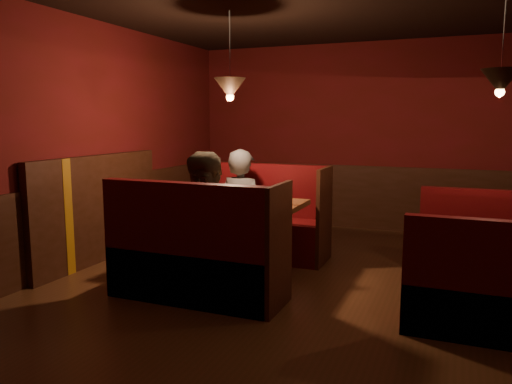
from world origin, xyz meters
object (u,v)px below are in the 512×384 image
at_px(main_bench_near, 195,263).
at_px(diner_a, 241,191).
at_px(second_bench_near, 496,301).
at_px(main_table, 232,218).
at_px(second_table, 489,252).
at_px(second_bench_far, 487,254).
at_px(diner_b, 209,205).
at_px(main_bench_far, 263,227).

xyz_separation_m(main_bench_near, diner_a, (-0.18, 1.49, 0.49)).
distance_m(second_bench_near, diner_a, 3.13).
distance_m(main_bench_near, diner_a, 1.58).
height_order(main_table, second_table, main_table).
bearing_deg(main_table, second_bench_far, 15.93).
bearing_deg(second_table, second_bench_near, -87.80).
bearing_deg(second_table, diner_b, -167.58).
bearing_deg(diner_a, main_bench_far, -112.76).
bearing_deg(diner_b, second_bench_near, -23.47).
xyz_separation_m(main_bench_near, diner_b, (-0.01, 0.31, 0.51)).
xyz_separation_m(second_bench_far, diner_b, (-2.60, -1.31, 0.57)).
bearing_deg(second_table, main_bench_far, 161.16).
xyz_separation_m(main_bench_far, diner_b, (-0.01, -1.44, 0.51)).
height_order(main_table, main_bench_far, main_bench_far).
bearing_deg(second_bench_far, main_bench_far, 177.10).
relative_size(second_bench_near, diner_b, 0.78).
distance_m(second_table, second_bench_near, 0.77).
xyz_separation_m(second_table, diner_a, (-2.74, 0.61, 0.34)).
bearing_deg(second_bench_far, diner_a, -177.15).
xyz_separation_m(main_bench_far, diner_a, (-0.18, -0.27, 0.49)).
relative_size(main_bench_far, diner_b, 0.97).
relative_size(main_table, main_bench_near, 0.91).
bearing_deg(main_bench_far, second_bench_near, -31.97).
relative_size(second_table, diner_a, 0.72).
distance_m(main_bench_near, second_table, 2.72).
height_order(main_table, second_bench_far, main_table).
height_order(second_table, second_bench_near, second_bench_near).
relative_size(main_bench_near, second_bench_near, 1.24).
bearing_deg(second_bench_near, second_bench_far, 90.00).
distance_m(main_bench_far, second_table, 2.72).
height_order(main_table, diner_a, diner_a).
xyz_separation_m(main_bench_far, main_bench_near, (0.00, -1.76, 0.00)).
distance_m(second_bench_far, diner_a, 2.83).
bearing_deg(diner_b, main_table, 71.59).
bearing_deg(diner_b, second_bench_far, 7.17).
height_order(main_table, second_bench_near, main_table).
distance_m(main_table, second_bench_far, 2.74).
xyz_separation_m(main_table, main_bench_far, (0.02, 0.88, -0.27)).
height_order(main_bench_far, second_bench_near, main_bench_far).
distance_m(second_table, diner_b, 2.66).
bearing_deg(second_bench_near, main_bench_near, -176.98).
bearing_deg(diner_a, second_bench_far, -166.87).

